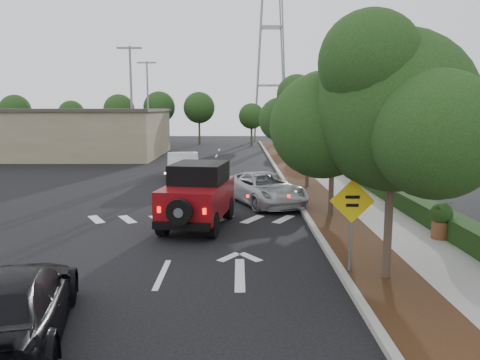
{
  "coord_description": "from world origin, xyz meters",
  "views": [
    {
      "loc": [
        1.97,
        -11.51,
        4.24
      ],
      "look_at": [
        2.01,
        3.0,
        2.0
      ],
      "focal_mm": 35.0,
      "sensor_mm": 36.0,
      "label": 1
    }
  ],
  "objects_px": {
    "black_suv_oncoming": "(8,306)",
    "speed_hump_sign": "(352,213)",
    "silver_suv_ahead": "(265,189)",
    "red_jeep": "(199,194)"
  },
  "relations": [
    {
      "from": "red_jeep",
      "to": "black_suv_oncoming",
      "type": "distance_m",
      "value": 9.11
    },
    {
      "from": "red_jeep",
      "to": "speed_hump_sign",
      "type": "distance_m",
      "value": 6.77
    },
    {
      "from": "red_jeep",
      "to": "speed_hump_sign",
      "type": "bearing_deg",
      "value": -41.34
    },
    {
      "from": "speed_hump_sign",
      "to": "black_suv_oncoming",
      "type": "bearing_deg",
      "value": -152.32
    },
    {
      "from": "silver_suv_ahead",
      "to": "speed_hump_sign",
      "type": "height_order",
      "value": "speed_hump_sign"
    },
    {
      "from": "black_suv_oncoming",
      "to": "speed_hump_sign",
      "type": "height_order",
      "value": "speed_hump_sign"
    },
    {
      "from": "black_suv_oncoming",
      "to": "speed_hump_sign",
      "type": "xyz_separation_m",
      "value": [
        6.97,
        3.45,
        0.92
      ]
    },
    {
      "from": "black_suv_oncoming",
      "to": "speed_hump_sign",
      "type": "bearing_deg",
      "value": -167.05
    },
    {
      "from": "red_jeep",
      "to": "speed_hump_sign",
      "type": "xyz_separation_m",
      "value": [
        4.26,
        -5.24,
        0.5
      ]
    },
    {
      "from": "red_jeep",
      "to": "black_suv_oncoming",
      "type": "bearing_deg",
      "value": -97.78
    }
  ]
}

